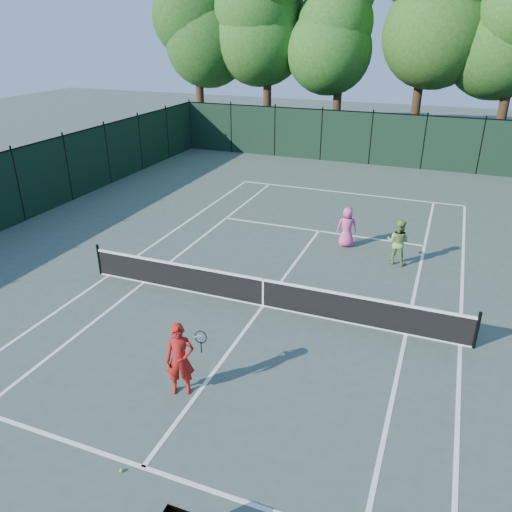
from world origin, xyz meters
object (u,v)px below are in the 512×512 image
(player_green, at_px, (398,242))
(loose_ball_midcourt, at_px, (176,388))
(player_pink, at_px, (347,227))
(loose_ball_near_cart, at_px, (121,470))
(coach, at_px, (180,359))

(player_green, relative_size, loose_ball_midcourt, 23.59)
(player_green, bearing_deg, player_pink, -13.59)
(player_green, relative_size, loose_ball_near_cart, 23.59)
(coach, distance_m, player_pink, 9.69)
(loose_ball_near_cart, xyz_separation_m, loose_ball_midcourt, (-0.23, 2.42, 0.00))
(player_pink, distance_m, player_green, 2.13)
(coach, bearing_deg, player_pink, 55.94)
(coach, height_order, loose_ball_midcourt, coach)
(player_pink, relative_size, loose_ball_near_cart, 22.42)
(player_green, bearing_deg, coach, 77.51)
(loose_ball_midcourt, bearing_deg, player_pink, 78.87)
(player_pink, xyz_separation_m, loose_ball_near_cart, (-1.65, -11.95, -0.73))
(loose_ball_near_cart, bearing_deg, player_green, 72.05)
(player_pink, xyz_separation_m, player_green, (1.95, -0.86, 0.04))
(player_green, height_order, loose_ball_near_cart, player_green)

